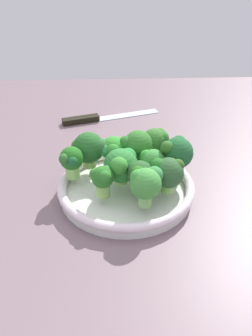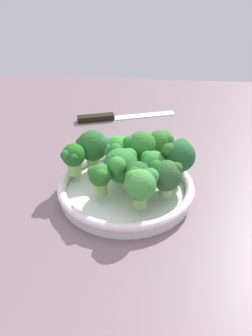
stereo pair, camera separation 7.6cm
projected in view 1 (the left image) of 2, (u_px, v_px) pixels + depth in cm
name	position (u px, v px, depth cm)	size (l,w,h in cm)	color
ground_plane	(135.00, 201.00, 79.96)	(130.00, 130.00, 2.50)	slate
bowl	(126.00, 188.00, 78.64)	(26.22, 26.22, 3.16)	white
broccoli_floret_0	(152.00, 162.00, 76.88)	(4.77, 4.89, 6.11)	#83C058
broccoli_floret_1	(121.00, 165.00, 75.27)	(7.44, 6.47, 6.98)	#8BC161
broccoli_floret_2	(71.00, 160.00, 76.95)	(5.05, 4.56, 6.42)	#93D366
broccoli_floret_3	(141.00, 175.00, 72.55)	(5.46, 4.86, 6.42)	#90BD64
broccoli_floret_4	(102.00, 178.00, 71.99)	(4.40, 4.39, 5.98)	#81B455
broccoli_floret_5	(168.00, 173.00, 73.14)	(5.62, 6.11, 6.72)	#81BF5C
broccoli_floret_6	(156.00, 141.00, 82.45)	(5.22, 5.53, 6.92)	#91C25D
broccoli_floret_7	(114.00, 149.00, 80.42)	(5.51, 5.58, 6.39)	#A2CD6B
broccoli_floret_8	(146.00, 183.00, 69.35)	(5.78, 6.14, 7.24)	#88C76A
broccoli_floret_9	(89.00, 148.00, 80.27)	(6.50, 7.26, 7.36)	#96C05D
broccoli_floret_10	(137.00, 146.00, 80.43)	(5.90, 6.84, 7.51)	#88C766
broccoli_floret_11	(177.00, 152.00, 77.64)	(6.21, 6.49, 7.74)	#92CB62
knife	(98.00, 118.00, 107.58)	(10.05, 26.14, 1.50)	silver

